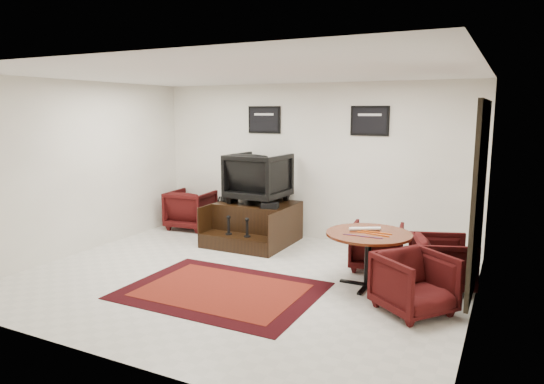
{
  "coord_description": "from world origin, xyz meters",
  "views": [
    {
      "loc": [
        3.31,
        -5.61,
        2.32
      ],
      "look_at": [
        0.05,
        0.9,
        1.09
      ],
      "focal_mm": 32.0,
      "sensor_mm": 36.0,
      "label": 1
    }
  ],
  "objects_px": {
    "shine_podium": "(255,224)",
    "shine_chair": "(259,175)",
    "armchair_side": "(191,207)",
    "table_chair_corner": "(415,280)",
    "meeting_table": "(369,239)",
    "table_chair_back": "(377,244)",
    "table_chair_window": "(442,260)"
  },
  "relations": [
    {
      "from": "meeting_table",
      "to": "table_chair_corner",
      "type": "bearing_deg",
      "value": -40.21
    },
    {
      "from": "meeting_table",
      "to": "table_chair_window",
      "type": "xyz_separation_m",
      "value": [
        0.9,
        0.36,
        -0.26
      ]
    },
    {
      "from": "shine_chair",
      "to": "table_chair_back",
      "type": "bearing_deg",
      "value": 166.48
    },
    {
      "from": "shine_podium",
      "to": "meeting_table",
      "type": "distance_m",
      "value": 2.75
    },
    {
      "from": "shine_podium",
      "to": "shine_chair",
      "type": "distance_m",
      "value": 0.88
    },
    {
      "from": "table_chair_window",
      "to": "meeting_table",
      "type": "bearing_deg",
      "value": 92.41
    },
    {
      "from": "table_chair_window",
      "to": "table_chair_corner",
      "type": "height_order",
      "value": "table_chair_corner"
    },
    {
      "from": "shine_podium",
      "to": "table_chair_back",
      "type": "xyz_separation_m",
      "value": [
        2.33,
        -0.51,
        0.05
      ]
    },
    {
      "from": "shine_podium",
      "to": "table_chair_back",
      "type": "relative_size",
      "value": 1.87
    },
    {
      "from": "armchair_side",
      "to": "meeting_table",
      "type": "distance_m",
      "value": 4.34
    },
    {
      "from": "shine_chair",
      "to": "shine_podium",
      "type": "bearing_deg",
      "value": 92.21
    },
    {
      "from": "meeting_table",
      "to": "table_chair_corner",
      "type": "height_order",
      "value": "table_chair_corner"
    },
    {
      "from": "armchair_side",
      "to": "table_chair_window",
      "type": "bearing_deg",
      "value": 160.2
    },
    {
      "from": "meeting_table",
      "to": "table_chair_back",
      "type": "bearing_deg",
      "value": 96.15
    },
    {
      "from": "meeting_table",
      "to": "table_chair_back",
      "type": "relative_size",
      "value": 1.51
    },
    {
      "from": "shine_chair",
      "to": "armchair_side",
      "type": "relative_size",
      "value": 1.17
    },
    {
      "from": "meeting_table",
      "to": "shine_podium",
      "type": "bearing_deg",
      "value": 151.86
    },
    {
      "from": "shine_podium",
      "to": "shine_chair",
      "type": "height_order",
      "value": "shine_chair"
    },
    {
      "from": "armchair_side",
      "to": "meeting_table",
      "type": "relative_size",
      "value": 0.75
    },
    {
      "from": "armchair_side",
      "to": "table_chair_corner",
      "type": "relative_size",
      "value": 1.08
    },
    {
      "from": "table_chair_back",
      "to": "meeting_table",
      "type": "bearing_deg",
      "value": 87.83
    },
    {
      "from": "shine_podium",
      "to": "table_chair_corner",
      "type": "bearing_deg",
      "value": -31.22
    },
    {
      "from": "armchair_side",
      "to": "table_chair_back",
      "type": "height_order",
      "value": "armchair_side"
    },
    {
      "from": "armchair_side",
      "to": "table_chair_corner",
      "type": "xyz_separation_m",
      "value": [
        4.74,
        -2.21,
        -0.03
      ]
    },
    {
      "from": "shine_chair",
      "to": "table_chair_window",
      "type": "xyz_separation_m",
      "value": [
        3.31,
        -1.08,
        -0.8
      ]
    },
    {
      "from": "shine_chair",
      "to": "armchair_side",
      "type": "xyz_separation_m",
      "value": [
        -1.62,
        0.17,
        -0.77
      ]
    },
    {
      "from": "shine_chair",
      "to": "table_chair_corner",
      "type": "distance_m",
      "value": 3.81
    },
    {
      "from": "shine_podium",
      "to": "table_chair_window",
      "type": "bearing_deg",
      "value": -15.78
    },
    {
      "from": "table_chair_back",
      "to": "table_chair_corner",
      "type": "height_order",
      "value": "table_chair_corner"
    },
    {
      "from": "table_chair_window",
      "to": "table_chair_corner",
      "type": "relative_size",
      "value": 0.99
    },
    {
      "from": "table_chair_back",
      "to": "shine_chair",
      "type": "bearing_deg",
      "value": -24.06
    },
    {
      "from": "shine_podium",
      "to": "meeting_table",
      "type": "xyz_separation_m",
      "value": [
        2.41,
        -1.29,
        0.32
      ]
    }
  ]
}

